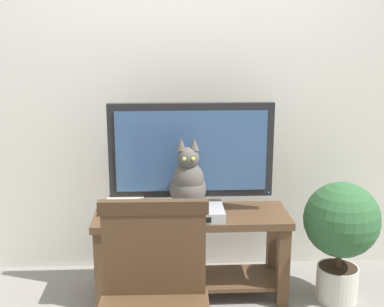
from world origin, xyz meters
The scene contains 8 objects.
back_wall centered at (0.00, 0.96, 1.40)m, with size 7.00×0.12×2.80m, color silver.
tv_stand centered at (0.06, 0.48, 0.36)m, with size 1.18×0.41×0.54m.
tv centered at (0.06, 0.53, 0.90)m, with size 0.99×0.20×0.67m.
media_box centered at (0.04, 0.42, 0.57)m, with size 0.42×0.29×0.06m.
cat centered at (0.04, 0.41, 0.76)m, with size 0.23×0.34×0.43m.
wooden_chair centered at (-0.14, -0.51, 0.55)m, with size 0.48×0.48×0.93m.
book_stack centered at (-0.34, 0.50, 0.59)m, with size 0.24×0.18×0.10m.
potted_plant centered at (0.96, 0.37, 0.47)m, with size 0.46×0.46×0.75m.
Camera 1 is at (-0.08, -2.42, 1.63)m, focal length 47.23 mm.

